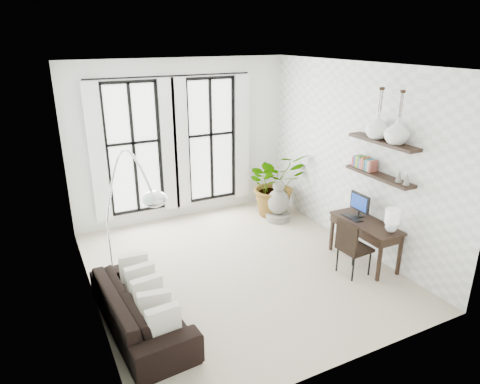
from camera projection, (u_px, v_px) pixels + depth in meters
floor at (238, 268)px, 7.02m from camera, size 5.00×5.00×0.00m
ceiling at (238, 65)px, 5.91m from camera, size 5.00×5.00×0.00m
wall_left at (83, 199)px, 5.52m from camera, size 0.00×5.00×5.00m
wall_right at (354, 157)px, 7.42m from camera, size 0.00×5.00×5.00m
wall_back at (183, 141)px, 8.56m from camera, size 4.50×0.00×4.50m
windows at (174, 145)px, 8.43m from camera, size 3.26×0.13×2.65m
wall_shelves at (379, 161)px, 6.71m from camera, size 0.25×1.30×0.60m
sofa at (141, 307)px, 5.50m from camera, size 0.96×2.12×0.60m
throw_pillows at (147, 292)px, 5.48m from camera, size 0.40×1.52×0.40m
plant at (275, 183)px, 8.92m from camera, size 1.27×1.11×1.36m
desk at (368, 225)px, 6.92m from camera, size 0.53×1.24×1.13m
desk_chair at (351, 244)px, 6.65m from camera, size 0.47×0.47×0.93m
arc_lamp at (126, 185)px, 5.64m from camera, size 0.72×1.63×2.24m
buddha at (278, 204)px, 8.70m from camera, size 0.48×0.48×0.87m
vase_a at (397, 131)px, 6.28m from camera, size 0.37×0.37×0.38m
vase_b at (377, 126)px, 6.62m from camera, size 0.37×0.37×0.38m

